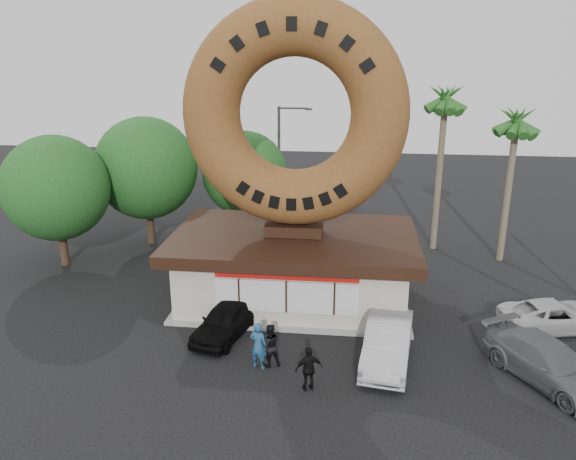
# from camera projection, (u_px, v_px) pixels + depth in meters

# --- Properties ---
(ground) EXTENTS (90.00, 90.00, 0.00)m
(ground) POSITION_uv_depth(u_px,v_px,m) (277.00, 367.00, 21.09)
(ground) COLOR black
(ground) RESTS_ON ground
(donut_shop) EXTENTS (11.20, 7.20, 3.80)m
(donut_shop) POSITION_uv_depth(u_px,v_px,m) (294.00, 265.00, 26.18)
(donut_shop) COLOR beige
(donut_shop) RESTS_ON ground
(giant_donut) EXTENTS (9.76, 2.49, 9.76)m
(giant_donut) POSITION_uv_depth(u_px,v_px,m) (295.00, 115.00, 24.02)
(giant_donut) COLOR brown
(giant_donut) RESTS_ON donut_shop
(tree_west) EXTENTS (6.00, 6.00, 7.65)m
(tree_west) POSITION_uv_depth(u_px,v_px,m) (146.00, 168.00, 32.93)
(tree_west) COLOR #473321
(tree_west) RESTS_ON ground
(tree_mid) EXTENTS (5.20, 5.20, 6.63)m
(tree_mid) POSITION_uv_depth(u_px,v_px,m) (245.00, 174.00, 34.41)
(tree_mid) COLOR #473321
(tree_mid) RESTS_ON ground
(tree_far) EXTENTS (5.60, 5.60, 7.14)m
(tree_far) POSITION_uv_depth(u_px,v_px,m) (56.00, 188.00, 29.63)
(tree_far) COLOR #473321
(tree_far) RESTS_ON ground
(palm_near) EXTENTS (2.60, 2.60, 9.75)m
(palm_near) POSITION_uv_depth(u_px,v_px,m) (445.00, 104.00, 30.83)
(palm_near) COLOR #726651
(palm_near) RESTS_ON ground
(palm_far) EXTENTS (2.60, 2.60, 8.75)m
(palm_far) POSITION_uv_depth(u_px,v_px,m) (516.00, 126.00, 29.33)
(palm_far) COLOR #726651
(palm_far) RESTS_ON ground
(street_lamp) EXTENTS (2.11, 0.20, 8.00)m
(street_lamp) POSITION_uv_depth(u_px,v_px,m) (281.00, 164.00, 34.97)
(street_lamp) COLOR #59595E
(street_lamp) RESTS_ON ground
(person_left) EXTENTS (0.78, 0.62, 1.86)m
(person_left) POSITION_uv_depth(u_px,v_px,m) (258.00, 345.00, 20.81)
(person_left) COLOR navy
(person_left) RESTS_ON ground
(person_center) EXTENTS (1.01, 0.91, 1.70)m
(person_center) POSITION_uv_depth(u_px,v_px,m) (270.00, 345.00, 20.97)
(person_center) COLOR black
(person_center) RESTS_ON ground
(person_right) EXTENTS (1.06, 0.72, 1.68)m
(person_right) POSITION_uv_depth(u_px,v_px,m) (309.00, 369.00, 19.48)
(person_right) COLOR black
(person_right) RESTS_ON ground
(car_black) EXTENTS (2.65, 4.35, 1.38)m
(car_black) POSITION_uv_depth(u_px,v_px,m) (226.00, 320.00, 23.22)
(car_black) COLOR black
(car_black) RESTS_ON ground
(car_silver) EXTENTS (2.30, 4.93, 1.56)m
(car_silver) POSITION_uv_depth(u_px,v_px,m) (388.00, 342.00, 21.33)
(car_silver) COLOR #B6B6BC
(car_silver) RESTS_ON ground
(car_grey) EXTENTS (4.41, 5.41, 1.47)m
(car_grey) POSITION_uv_depth(u_px,v_px,m) (548.00, 363.00, 20.04)
(car_grey) COLOR #5D6062
(car_grey) RESTS_ON ground
(car_white) EXTENTS (4.88, 3.07, 1.26)m
(car_white) POSITION_uv_depth(u_px,v_px,m) (554.00, 316.00, 23.76)
(car_white) COLOR silver
(car_white) RESTS_ON ground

